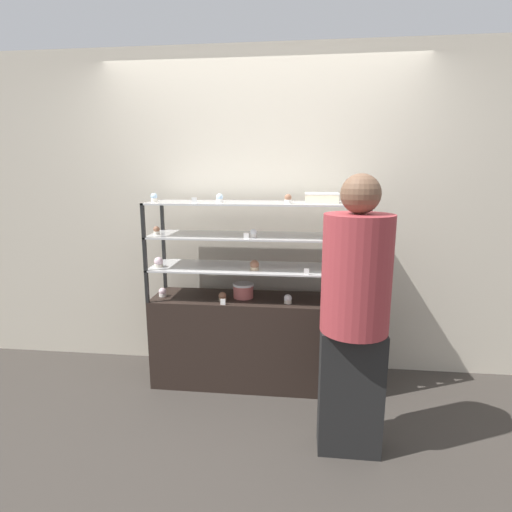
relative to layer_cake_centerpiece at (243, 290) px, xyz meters
The scene contains 27 objects.
ground_plane 0.76m from the layer_cake_centerpiece, ahead, with size 20.00×20.00×0.00m, color #38332D.
back_wall 0.66m from the layer_cake_centerpiece, 74.83° to the left, with size 8.00×0.05×2.60m.
display_base 0.42m from the layer_cake_centerpiece, ahead, with size 1.59×0.42×0.70m.
display_riser_lower 0.20m from the layer_cake_centerpiece, ahead, with size 1.59×0.42×0.24m.
display_riser_middle 0.43m from the layer_cake_centerpiece, ahead, with size 1.59×0.42×0.24m.
display_riser_upper 0.67m from the layer_cake_centerpiece, ahead, with size 1.59×0.42×0.24m.
layer_cake_centerpiece is the anchor object (origin of this frame).
sheet_cake_frosted 0.91m from the layer_cake_centerpiece, ahead, with size 0.24×0.18×0.07m.
cupcake_0 0.63m from the layer_cake_centerpiece, behind, with size 0.06×0.06×0.07m.
cupcake_1 0.17m from the layer_cake_centerpiece, 146.38° to the right, with size 0.06×0.06×0.07m.
cupcake_2 0.36m from the layer_cake_centerpiece, 16.01° to the right, with size 0.06×0.06×0.07m.
cupcake_3 0.83m from the layer_cake_centerpiece, ahead, with size 0.06×0.06×0.07m.
price_tag_0 0.23m from the layer_cake_centerpiece, 123.08° to the right, with size 0.04×0.00×0.04m.
cupcake_4 0.67m from the layer_cake_centerpiece, behind, with size 0.07×0.07×0.08m.
cupcake_5 0.26m from the layer_cake_centerpiece, 45.02° to the right, with size 0.07×0.07×0.08m.
cupcake_6 0.86m from the layer_cake_centerpiece, ahead, with size 0.07×0.07×0.08m.
price_tag_1 0.55m from the layer_cake_centerpiece, 21.64° to the right, with size 0.04×0.00×0.04m.
cupcake_7 0.80m from the layer_cake_centerpiece, behind, with size 0.05×0.05×0.06m.
cupcake_8 0.48m from the layer_cake_centerpiece, 47.99° to the right, with size 0.05×0.05×0.06m.
cupcake_9 0.96m from the layer_cake_centerpiece, ahead, with size 0.05×0.05×0.06m.
price_tag_2 0.49m from the layer_cake_centerpiece, 74.91° to the right, with size 0.04×0.00×0.04m.
cupcake_10 0.96m from the layer_cake_centerpiece, behind, with size 0.05×0.05×0.07m.
cupcake_11 0.72m from the layer_cake_centerpiece, 151.62° to the right, with size 0.05×0.05×0.07m.
cupcake_12 0.78m from the layer_cake_centerpiece, 15.62° to the right, with size 0.05×0.05×0.07m.
cupcake_13 1.10m from the layer_cake_centerpiece, ahead, with size 0.05×0.05×0.07m.
price_tag_3 0.78m from the layer_cake_centerpiece, 148.97° to the right, with size 0.04×0.00×0.04m.
customer_figure 1.04m from the layer_cake_centerpiece, 44.42° to the right, with size 0.38×0.38×1.64m.
Camera 1 is at (0.33, -2.91, 1.64)m, focal length 28.00 mm.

